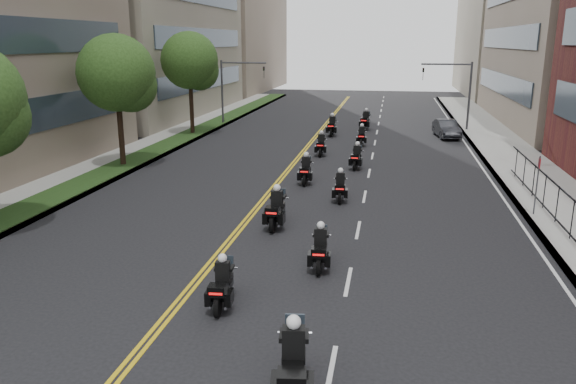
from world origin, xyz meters
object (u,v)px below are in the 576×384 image
motorcycle_5 (340,188)px  motorcycle_11 (366,121)px  motorcycle_4 (276,211)px  motorcycle_9 (362,137)px  motorcycle_10 (332,127)px  motorcycle_3 (320,250)px  parked_sedan (447,129)px  motorcycle_2 (222,286)px  motorcycle_1 (293,367)px  motorcycle_6 (306,171)px  motorcycle_7 (357,158)px  motorcycle_8 (321,146)px

motorcycle_5 → motorcycle_11: motorcycle_11 is taller
motorcycle_4 → motorcycle_9: 19.12m
motorcycle_4 → motorcycle_10: size_ratio=0.98×
motorcycle_3 → parked_sedan: bearing=73.3°
motorcycle_2 → motorcycle_1: bearing=-59.8°
motorcycle_6 → motorcycle_2: bearing=-93.7°
motorcycle_4 → motorcycle_5: bearing=63.9°
motorcycle_5 → motorcycle_9: (0.18, 14.62, 0.01)m
motorcycle_11 → motorcycle_9: bearing=-82.7°
motorcycle_1 → motorcycle_11: size_ratio=1.01×
motorcycle_10 → motorcycle_4: bearing=-89.7°
motorcycle_1 → motorcycle_5: bearing=83.9°
motorcycle_4 → motorcycle_6: bearing=89.6°
motorcycle_3 → motorcycle_7: 15.20m
motorcycle_3 → motorcycle_9: (0.08, 22.81, 0.00)m
motorcycle_8 → motorcycle_9: (2.40, 4.10, -0.02)m
motorcycle_5 → motorcycle_6: motorcycle_6 is taller
motorcycle_1 → motorcycle_10: size_ratio=1.03×
motorcycle_1 → motorcycle_6: (-2.51, 18.21, -0.07)m
motorcycle_10 → motorcycle_2: bearing=-90.0°
motorcycle_1 → motorcycle_11: 37.31m
motorcycle_6 → motorcycle_9: motorcycle_6 is taller
motorcycle_1 → motorcycle_5: 15.25m
motorcycle_8 → motorcycle_11: motorcycle_11 is taller
motorcycle_1 → motorcycle_2: motorcycle_1 is taller
motorcycle_1 → motorcycle_3: size_ratio=1.17×
motorcycle_9 → motorcycle_11: motorcycle_11 is taller
motorcycle_2 → motorcycle_11: motorcycle_11 is taller
motorcycle_10 → motorcycle_1: bearing=-85.4°
motorcycle_1 → motorcycle_2: 4.65m
motorcycle_3 → motorcycle_5: motorcycle_3 is taller
motorcycle_7 → motorcycle_9: bearing=95.6°
motorcycle_1 → motorcycle_4: size_ratio=1.05×
motorcycle_5 → parked_sedan: size_ratio=0.51×
motorcycle_11 → motorcycle_8: bearing=-94.6°
motorcycle_1 → motorcycle_11: (-0.34, 37.31, -0.01)m
motorcycle_1 → parked_sedan: size_ratio=0.60×
motorcycle_2 → motorcycle_5: motorcycle_5 is taller
motorcycle_6 → motorcycle_9: bearing=76.0°
motorcycle_5 → motorcycle_9: 14.62m
motorcycle_1 → motorcycle_7: size_ratio=1.15×
motorcycle_7 → motorcycle_8: 4.34m
motorcycle_2 → motorcycle_9: size_ratio=0.98×
motorcycle_3 → motorcycle_9: size_ratio=1.00×
motorcycle_4 → motorcycle_6: 7.32m
motorcycle_6 → motorcycle_7: 4.69m
motorcycle_8 → motorcycle_11: bearing=75.7°
motorcycle_5 → motorcycle_11: (0.10, 22.07, 0.10)m
motorcycle_4 → motorcycle_10: 22.84m
motorcycle_6 → motorcycle_11: (2.17, 19.10, 0.06)m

